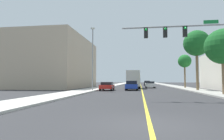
{
  "coord_description": "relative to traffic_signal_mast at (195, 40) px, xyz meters",
  "views": [
    {
      "loc": [
        -0.34,
        -6.9,
        1.56
      ],
      "look_at": [
        -3.4,
        14.35,
        2.71
      ],
      "focal_mm": 30.84,
      "sensor_mm": 36.0,
      "label": 1
    }
  ],
  "objects": [
    {
      "name": "ground",
      "position": [
        -4.02,
        33.17,
        -4.73
      ],
      "size": [
        192.0,
        192.0,
        0.0
      ],
      "primitive_type": "plane",
      "color": "#2D2D30"
    },
    {
      "name": "sidewalk_left",
      "position": [
        -12.18,
        33.17,
        -4.66
      ],
      "size": [
        3.22,
        168.0,
        0.15
      ],
      "primitive_type": "cube",
      "color": "beige",
      "rests_on": "ground"
    },
    {
      "name": "sidewalk_right",
      "position": [
        4.15,
        33.17,
        -4.66
      ],
      "size": [
        3.22,
        168.0,
        0.15
      ],
      "primitive_type": "cube",
      "color": "#9E9B93",
      "rests_on": "ground"
    },
    {
      "name": "lane_marking_center",
      "position": [
        -4.02,
        33.17,
        -4.73
      ],
      "size": [
        0.16,
        144.0,
        0.01
      ],
      "primitive_type": "cube",
      "color": "yellow",
      "rests_on": "ground"
    },
    {
      "name": "building_left_near",
      "position": [
        -22.18,
        23.18,
        0.48
      ],
      "size": [
        13.14,
        20.34,
        10.43
      ],
      "primitive_type": "cube",
      "color": "tan",
      "rests_on": "ground"
    },
    {
      "name": "traffic_signal_mast",
      "position": [
        0.0,
        0.0,
        0.0
      ],
      "size": [
        8.82,
        0.36,
        6.2
      ],
      "color": "gray",
      "rests_on": "sidewalk_right"
    },
    {
      "name": "street_lamp",
      "position": [
        -11.07,
        11.24,
        0.39
      ],
      "size": [
        0.56,
        0.28,
        9.08
      ],
      "color": "gray",
      "rests_on": "sidewalk_left"
    },
    {
      "name": "palm_near",
      "position": [
        4.15,
        5.25,
        0.25
      ],
      "size": [
        3.64,
        3.64,
        6.7
      ],
      "color": "brown",
      "rests_on": "sidewalk_right"
    },
    {
      "name": "palm_mid",
      "position": [
        4.02,
        13.92,
        2.25
      ],
      "size": [
        3.79,
        3.79,
        8.79
      ],
      "color": "brown",
      "rests_on": "sidewalk_right"
    },
    {
      "name": "palm_far",
      "position": [
        4.21,
        22.6,
        0.44
      ],
      "size": [
        2.49,
        2.49,
        6.34
      ],
      "color": "brown",
      "rests_on": "sidewalk_right"
    },
    {
      "name": "car_black",
      "position": [
        -2.26,
        41.48,
        -3.97
      ],
      "size": [
        1.78,
        4.32,
        1.43
      ],
      "rotation": [
        0.0,
        0.0,
        -0.01
      ],
      "color": "black",
      "rests_on": "ground"
    },
    {
      "name": "car_red",
      "position": [
        -9.3,
        13.33,
        -4.04
      ],
      "size": [
        1.96,
        3.9,
        1.29
      ],
      "rotation": [
        0.0,
        0.0,
        3.16
      ],
      "color": "red",
      "rests_on": "ground"
    },
    {
      "name": "car_blue",
      "position": [
        -5.59,
        14.55,
        -3.98
      ],
      "size": [
        1.92,
        3.9,
        1.48
      ],
      "rotation": [
        0.0,
        0.0,
        -0.01
      ],
      "color": "#1E389E",
      "rests_on": "ground"
    },
    {
      "name": "car_silver",
      "position": [
        -5.27,
        35.86,
        -3.97
      ],
      "size": [
        1.86,
        4.0,
        1.45
      ],
      "rotation": [
        0.0,
        0.0,
        -0.03
      ],
      "color": "#BCBCC1",
      "rests_on": "ground"
    },
    {
      "name": "car_white",
      "position": [
        -2.28,
        24.28,
        -4.02
      ],
      "size": [
        1.9,
        4.15,
        1.34
      ],
      "rotation": [
        0.0,
        0.0,
        0.0
      ],
      "color": "white",
      "rests_on": "ground"
    },
    {
      "name": "delivery_truck",
      "position": [
        -5.48,
        21.33,
        -2.98
      ],
      "size": [
        2.56,
        7.11,
        3.35
      ],
      "rotation": [
        0.0,
        0.0,
        -0.02
      ],
      "color": "#194799",
      "rests_on": "ground"
    }
  ]
}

